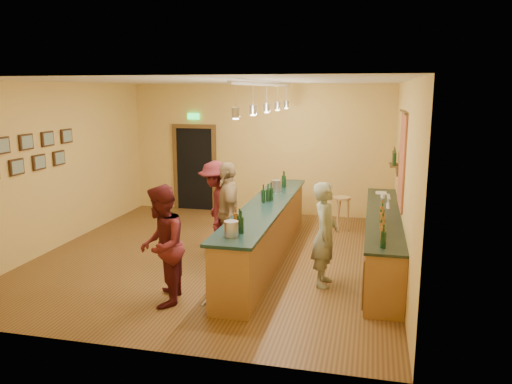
% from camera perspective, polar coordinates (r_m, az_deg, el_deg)
% --- Properties ---
extents(floor, '(7.00, 7.00, 0.00)m').
position_cam_1_polar(floor, '(9.44, -4.33, -7.29)').
color(floor, '#553218').
rests_on(floor, ground).
extents(ceiling, '(6.50, 7.00, 0.02)m').
position_cam_1_polar(ceiling, '(8.93, -4.65, 12.52)').
color(ceiling, silver).
rests_on(ceiling, wall_back).
extents(wall_back, '(6.50, 0.02, 3.20)m').
position_cam_1_polar(wall_back, '(12.40, 0.42, 4.87)').
color(wall_back, '#DCBB52').
rests_on(wall_back, floor).
extents(wall_front, '(6.50, 0.02, 3.20)m').
position_cam_1_polar(wall_front, '(5.88, -14.85, -3.06)').
color(wall_front, '#DCBB52').
rests_on(wall_front, floor).
extents(wall_left, '(0.02, 7.00, 3.20)m').
position_cam_1_polar(wall_left, '(10.49, -21.68, 2.83)').
color(wall_left, '#DCBB52').
rests_on(wall_left, floor).
extents(wall_right, '(0.02, 7.00, 3.20)m').
position_cam_1_polar(wall_right, '(8.65, 16.52, 1.47)').
color(wall_right, '#DCBB52').
rests_on(wall_right, floor).
extents(doorway, '(1.15, 0.09, 2.48)m').
position_cam_1_polar(doorway, '(12.91, -7.00, 2.94)').
color(doorway, black).
rests_on(doorway, wall_back).
extents(tapestry, '(0.03, 1.40, 1.60)m').
position_cam_1_polar(tapestry, '(9.00, 16.35, 3.47)').
color(tapestry, '#A2202E').
rests_on(tapestry, wall_right).
extents(bottle_shelf, '(0.17, 0.55, 0.54)m').
position_cam_1_polar(bottle_shelf, '(10.51, 15.56, 3.60)').
color(bottle_shelf, '#543C19').
rests_on(bottle_shelf, wall_right).
extents(picture_grid, '(0.06, 2.20, 0.70)m').
position_cam_1_polar(picture_grid, '(9.82, -24.12, 4.16)').
color(picture_grid, '#382111').
rests_on(picture_grid, wall_left).
extents(back_counter, '(0.60, 4.55, 1.27)m').
position_cam_1_polar(back_counter, '(9.06, 14.28, -5.20)').
color(back_counter, olive).
rests_on(back_counter, floor).
extents(tasting_bar, '(0.73, 5.10, 1.38)m').
position_cam_1_polar(tasting_bar, '(9.03, 1.15, -4.10)').
color(tasting_bar, olive).
rests_on(tasting_bar, floor).
extents(pendant_track, '(0.11, 4.60, 0.50)m').
position_cam_1_polar(pendant_track, '(8.70, 1.23, 11.15)').
color(pendant_track, silver).
rests_on(pendant_track, ceiling).
extents(bartender, '(0.43, 0.62, 1.66)m').
position_cam_1_polar(bartender, '(7.90, 7.88, -4.82)').
color(bartender, gray).
rests_on(bartender, floor).
extents(customer_a, '(0.84, 0.98, 1.75)m').
position_cam_1_polar(customer_a, '(7.26, -10.75, -6.05)').
color(customer_a, '#59191E').
rests_on(customer_a, floor).
extents(customer_b, '(0.79, 1.15, 1.82)m').
position_cam_1_polar(customer_b, '(8.91, -3.20, -2.33)').
color(customer_b, '#997A51').
rests_on(customer_b, floor).
extents(customer_c, '(1.01, 1.29, 1.76)m').
position_cam_1_polar(customer_c, '(9.41, -4.57, -1.77)').
color(customer_c, '#59191E').
rests_on(customer_c, floor).
extents(bar_stool, '(0.38, 0.38, 0.77)m').
position_cam_1_polar(bar_stool, '(10.99, 9.81, -1.29)').
color(bar_stool, '#A38149').
rests_on(bar_stool, floor).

